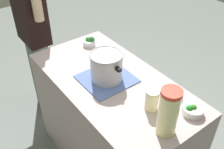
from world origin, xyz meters
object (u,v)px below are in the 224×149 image
(broccoli_bowl_front, at_px, (192,110))
(person_cook, at_px, (34,34))
(mason_jar, at_px, (152,100))
(broccoli_bowl_center, at_px, (170,92))
(cooking_pot, at_px, (107,66))
(lemonade_pitcher, at_px, (168,112))
(broccoli_bowl_back, at_px, (89,42))

(broccoli_bowl_front, bearing_deg, person_cook, 12.08)
(mason_jar, height_order, person_cook, person_cook)
(mason_jar, xyz_separation_m, person_cook, (1.37, 0.16, -0.11))
(broccoli_bowl_center, bearing_deg, person_cook, 14.35)
(cooking_pot, height_order, broccoli_bowl_center, cooking_pot)
(lemonade_pitcher, bearing_deg, broccoli_bowl_center, -51.69)
(mason_jar, distance_m, broccoli_bowl_back, 0.86)
(lemonade_pitcher, distance_m, broccoli_bowl_front, 0.26)
(lemonade_pitcher, relative_size, broccoli_bowl_back, 2.88)
(mason_jar, bearing_deg, broccoli_bowl_back, -7.37)
(cooking_pot, relative_size, person_cook, 0.18)
(cooking_pot, height_order, broccoli_bowl_front, cooking_pot)
(mason_jar, height_order, broccoli_bowl_back, mason_jar)
(broccoli_bowl_center, bearing_deg, broccoli_bowl_front, 175.31)
(broccoli_bowl_front, distance_m, broccoli_bowl_center, 0.19)
(mason_jar, bearing_deg, broccoli_bowl_front, -136.04)
(broccoli_bowl_front, height_order, person_cook, person_cook)
(cooking_pot, relative_size, broccoli_bowl_back, 2.86)
(cooking_pot, height_order, broccoli_bowl_back, cooking_pot)
(lemonade_pitcher, relative_size, mason_jar, 2.12)
(broccoli_bowl_front, distance_m, broccoli_bowl_back, 1.03)
(mason_jar, relative_size, broccoli_bowl_back, 1.35)
(lemonade_pitcher, relative_size, person_cook, 0.18)
(broccoli_bowl_center, relative_size, person_cook, 0.09)
(cooking_pot, xyz_separation_m, mason_jar, (-0.39, -0.05, -0.04))
(broccoli_bowl_back, distance_m, person_cook, 0.59)
(mason_jar, relative_size, broccoli_bowl_center, 0.99)
(broccoli_bowl_front, xyz_separation_m, person_cook, (1.55, 0.33, -0.06))
(mason_jar, xyz_separation_m, broccoli_bowl_center, (0.02, -0.18, -0.04))
(broccoli_bowl_center, bearing_deg, lemonade_pitcher, 128.31)
(broccoli_bowl_back, relative_size, person_cook, 0.06)
(lemonade_pitcher, bearing_deg, person_cook, 3.71)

